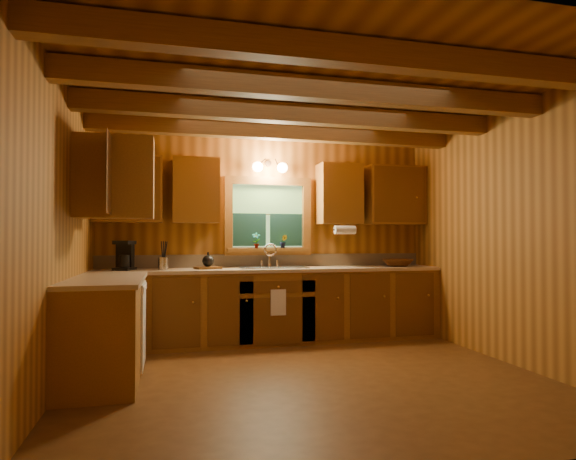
# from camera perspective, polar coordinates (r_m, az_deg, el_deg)

# --- Properties ---
(room) EXTENTS (4.20, 4.20, 4.20)m
(room) POSITION_cam_1_polar(r_m,az_deg,el_deg) (4.36, 2.53, -0.45)
(room) COLOR #5A3615
(room) RESTS_ON ground
(ceiling_beams) EXTENTS (4.20, 2.54, 0.18)m
(ceiling_beams) POSITION_cam_1_polar(r_m,az_deg,el_deg) (4.54, 2.51, 14.76)
(ceiling_beams) COLOR brown
(ceiling_beams) RESTS_ON room
(base_cabinets) EXTENTS (4.20, 2.22, 0.86)m
(base_cabinets) POSITION_cam_1_polar(r_m,az_deg,el_deg) (5.58, -6.22, -9.57)
(base_cabinets) COLOR brown
(base_cabinets) RESTS_ON ground
(countertop) EXTENTS (4.20, 2.24, 0.04)m
(countertop) POSITION_cam_1_polar(r_m,az_deg,el_deg) (5.54, -6.08, -4.94)
(countertop) COLOR tan
(countertop) RESTS_ON base_cabinets
(backsplash) EXTENTS (4.20, 0.02, 0.16)m
(backsplash) POSITION_cam_1_polar(r_m,az_deg,el_deg) (6.20, -2.42, -3.62)
(backsplash) COLOR tan
(backsplash) RESTS_ON room
(dishwasher_panel) EXTENTS (0.02, 0.60, 0.80)m
(dishwasher_panel) POSITION_cam_1_polar(r_m,az_deg,el_deg) (4.94, -16.74, -10.62)
(dishwasher_panel) COLOR white
(dishwasher_panel) RESTS_ON base_cabinets
(upper_cabinets) EXTENTS (4.19, 1.77, 0.78)m
(upper_cabinets) POSITION_cam_1_polar(r_m,az_deg,el_deg) (5.68, -7.08, 4.85)
(upper_cabinets) COLOR brown
(upper_cabinets) RESTS_ON room
(window) EXTENTS (1.12, 0.08, 1.00)m
(window) POSITION_cam_1_polar(r_m,az_deg,el_deg) (6.18, -2.38, 1.46)
(window) COLOR brown
(window) RESTS_ON room
(window_sill) EXTENTS (1.06, 0.14, 0.04)m
(window_sill) POSITION_cam_1_polar(r_m,az_deg,el_deg) (6.13, -2.30, -2.34)
(window_sill) COLOR brown
(window_sill) RESTS_ON room
(wall_sconce) EXTENTS (0.45, 0.21, 0.17)m
(wall_sconce) POSITION_cam_1_polar(r_m,az_deg,el_deg) (6.13, -2.15, 7.46)
(wall_sconce) COLOR black
(wall_sconce) RESTS_ON room
(paper_towel_roll) EXTENTS (0.27, 0.11, 0.11)m
(paper_towel_roll) POSITION_cam_1_polar(r_m,az_deg,el_deg) (6.11, 6.74, 0.01)
(paper_towel_roll) COLOR white
(paper_towel_roll) RESTS_ON upper_cabinets
(dish_towel) EXTENTS (0.18, 0.01, 0.30)m
(dish_towel) POSITION_cam_1_polar(r_m,az_deg,el_deg) (5.63, -1.15, -8.57)
(dish_towel) COLOR white
(dish_towel) RESTS_ON base_cabinets
(sink) EXTENTS (0.82, 0.48, 0.43)m
(sink) POSITION_cam_1_polar(r_m,az_deg,el_deg) (5.93, -1.87, -4.93)
(sink) COLOR silver
(sink) RESTS_ON countertop
(coffee_maker) EXTENTS (0.19, 0.24, 0.34)m
(coffee_maker) POSITION_cam_1_polar(r_m,az_deg,el_deg) (5.81, -18.75, -2.88)
(coffee_maker) COLOR black
(coffee_maker) RESTS_ON countertop
(utensil_crock) EXTENTS (0.12, 0.12, 0.33)m
(utensil_crock) POSITION_cam_1_polar(r_m,az_deg,el_deg) (5.72, -14.54, -3.78)
(utensil_crock) COLOR silver
(utensil_crock) RESTS_ON countertop
(cutting_board) EXTENTS (0.33, 0.27, 0.03)m
(cutting_board) POSITION_cam_1_polar(r_m,az_deg,el_deg) (5.80, -9.45, -4.44)
(cutting_board) COLOR brown
(cutting_board) RESTS_ON countertop
(teakettle) EXTENTS (0.14, 0.14, 0.17)m
(teakettle) POSITION_cam_1_polar(r_m,az_deg,el_deg) (5.80, -9.45, -3.63)
(teakettle) COLOR black
(teakettle) RESTS_ON cutting_board
(wicker_basket) EXTENTS (0.49, 0.49, 0.10)m
(wicker_basket) POSITION_cam_1_polar(r_m,az_deg,el_deg) (6.41, 12.83, -3.79)
(wicker_basket) COLOR #48230C
(wicker_basket) RESTS_ON countertop
(potted_plant_left) EXTENTS (0.12, 0.09, 0.20)m
(potted_plant_left) POSITION_cam_1_polar(r_m,az_deg,el_deg) (6.08, -3.79, -1.22)
(potted_plant_left) COLOR brown
(potted_plant_left) RESTS_ON window_sill
(potted_plant_right) EXTENTS (0.11, 0.09, 0.17)m
(potted_plant_right) POSITION_cam_1_polar(r_m,az_deg,el_deg) (6.17, -0.54, -1.36)
(potted_plant_right) COLOR brown
(potted_plant_right) RESTS_ON window_sill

